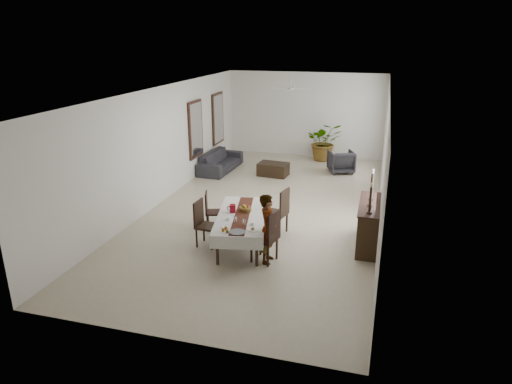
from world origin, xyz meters
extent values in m
cube|color=#BDB296|center=(0.00, 0.00, 0.00)|extent=(6.00, 12.00, 0.00)
cube|color=silver|center=(0.00, 0.00, 3.20)|extent=(6.00, 12.00, 0.02)
cube|color=silver|center=(0.00, 6.00, 1.60)|extent=(6.00, 0.02, 3.20)
cube|color=silver|center=(0.00, -6.00, 1.60)|extent=(6.00, 0.02, 3.20)
cube|color=silver|center=(-3.00, 0.00, 1.60)|extent=(0.02, 12.00, 3.20)
cube|color=silver|center=(3.00, 0.00, 1.60)|extent=(0.02, 12.00, 3.20)
cube|color=black|center=(0.04, -2.38, 0.67)|extent=(1.34, 2.35, 0.05)
cylinder|color=black|center=(-0.16, -3.49, 0.32)|extent=(0.08, 0.08, 0.65)
cylinder|color=black|center=(0.64, -3.33, 0.32)|extent=(0.08, 0.08, 0.65)
cylinder|color=black|center=(-0.57, -1.42, 0.32)|extent=(0.08, 0.08, 0.65)
cylinder|color=black|center=(0.23, -1.26, 0.32)|extent=(0.08, 0.08, 0.65)
cube|color=silver|center=(0.04, -2.38, 0.70)|extent=(1.53, 2.55, 0.01)
cube|color=white|center=(-0.49, -2.48, 0.56)|extent=(0.47, 2.34, 0.28)
cube|color=white|center=(0.57, -2.27, 0.56)|extent=(0.47, 2.34, 0.28)
cube|color=silver|center=(0.27, -3.54, 0.56)|extent=(1.07, 0.22, 0.28)
cube|color=white|center=(-0.19, -1.21, 0.56)|extent=(1.07, 0.22, 0.28)
cube|color=#562618|center=(0.04, -2.38, 0.70)|extent=(0.76, 2.33, 0.00)
cylinder|color=maroon|center=(-0.22, -2.28, 0.80)|extent=(0.16, 0.16, 0.18)
torus|color=maroon|center=(-0.29, -2.30, 0.80)|extent=(0.11, 0.04, 0.11)
cylinder|color=white|center=(0.26, -2.94, 0.78)|extent=(0.06, 0.06, 0.16)
cylinder|color=white|center=(0.04, -2.89, 0.78)|extent=(0.06, 0.06, 0.16)
cylinder|color=white|center=(0.42, -2.87, 0.73)|extent=(0.08, 0.08, 0.06)
cylinder|color=silver|center=(0.42, -2.87, 0.71)|extent=(0.14, 0.14, 0.01)
cylinder|color=silver|center=(-0.17, -2.75, 0.73)|extent=(0.08, 0.08, 0.06)
cylinder|color=silver|center=(-0.17, -2.75, 0.71)|extent=(0.14, 0.14, 0.01)
cylinder|color=white|center=(0.50, -3.13, 0.71)|extent=(0.22, 0.22, 0.01)
sphere|color=tan|center=(0.50, -3.13, 0.74)|extent=(0.08, 0.08, 0.08)
cylinder|color=white|center=(-0.10, -3.11, 0.71)|extent=(0.22, 0.22, 0.01)
cylinder|color=white|center=(-0.35, -1.93, 0.71)|extent=(0.22, 0.22, 0.01)
cylinder|color=#39393D|center=(0.22, -3.33, 0.71)|extent=(0.33, 0.33, 0.02)
cylinder|color=brown|center=(0.03, -3.39, 0.74)|extent=(0.06, 0.06, 0.07)
cylinder|color=#915415|center=(-0.07, -3.36, 0.74)|extent=(0.06, 0.06, 0.07)
cylinder|color=#944415|center=(-0.04, -3.26, 0.74)|extent=(0.06, 0.06, 0.07)
cylinder|color=brown|center=(0.04, -2.14, 0.75)|extent=(0.28, 0.28, 0.09)
sphere|color=maroon|center=(0.06, -2.12, 0.82)|extent=(0.08, 0.08, 0.08)
sphere|color=olive|center=(0.00, -2.12, 0.82)|extent=(0.07, 0.07, 0.07)
sphere|color=gold|center=(0.05, -2.19, 0.82)|extent=(0.08, 0.08, 0.08)
cube|color=black|center=(0.72, -3.05, 0.50)|extent=(0.58, 0.58, 0.05)
cylinder|color=black|center=(0.87, -3.29, 0.24)|extent=(0.06, 0.06, 0.47)
cylinder|color=black|center=(0.96, -2.91, 0.24)|extent=(0.06, 0.06, 0.47)
cylinder|color=black|center=(0.49, -3.20, 0.24)|extent=(0.06, 0.06, 0.47)
cylinder|color=black|center=(0.58, -2.82, 0.24)|extent=(0.06, 0.06, 0.47)
cube|color=black|center=(0.93, -3.11, 0.83)|extent=(0.16, 0.48, 0.61)
cube|color=black|center=(0.64, -1.60, 0.50)|extent=(0.57, 0.57, 0.05)
cylinder|color=black|center=(0.78, -1.83, 0.23)|extent=(0.06, 0.06, 0.47)
cylinder|color=black|center=(0.87, -1.45, 0.23)|extent=(0.06, 0.06, 0.47)
cylinder|color=black|center=(0.40, -1.75, 0.23)|extent=(0.06, 0.06, 0.47)
cylinder|color=black|center=(0.49, -1.37, 0.23)|extent=(0.06, 0.06, 0.47)
cube|color=black|center=(0.85, -1.65, 0.82)|extent=(0.15, 0.47, 0.61)
cube|color=black|center=(-0.69, -2.68, 0.46)|extent=(0.48, 0.48, 0.05)
cylinder|color=black|center=(-0.86, -2.48, 0.22)|extent=(0.05, 0.05, 0.44)
cylinder|color=black|center=(-0.89, -2.84, 0.22)|extent=(0.05, 0.05, 0.44)
cylinder|color=black|center=(-0.50, -2.51, 0.22)|extent=(0.05, 0.05, 0.44)
cylinder|color=black|center=(-0.53, -2.87, 0.22)|extent=(0.05, 0.05, 0.44)
cube|color=black|center=(-0.90, -2.66, 0.77)|extent=(0.07, 0.45, 0.57)
cube|color=black|center=(-0.90, -1.71, 0.41)|extent=(0.49, 0.49, 0.04)
cylinder|color=black|center=(-1.10, -1.61, 0.19)|extent=(0.05, 0.05, 0.39)
cylinder|color=black|center=(-1.00, -1.91, 0.19)|extent=(0.05, 0.05, 0.39)
cylinder|color=black|center=(-0.79, -1.51, 0.19)|extent=(0.05, 0.05, 0.39)
cylinder|color=black|center=(-0.69, -1.82, 0.19)|extent=(0.05, 0.05, 0.39)
cube|color=black|center=(-1.07, -1.77, 0.68)|extent=(0.15, 0.38, 0.50)
imported|color=gray|center=(0.80, -3.06, 0.74)|extent=(0.38, 0.56, 1.49)
cube|color=black|center=(2.78, -1.72, 0.49)|extent=(0.43, 1.62, 0.97)
cube|color=black|center=(2.78, -1.72, 0.99)|extent=(0.48, 1.69, 0.03)
cylinder|color=black|center=(2.78, -2.31, 1.02)|extent=(0.11, 0.11, 0.03)
cylinder|color=black|center=(2.78, -2.31, 1.31)|extent=(0.05, 0.05, 0.54)
cylinder|color=beige|center=(2.78, -2.31, 1.62)|extent=(0.04, 0.04, 0.09)
cylinder|color=black|center=(2.78, -1.88, 1.02)|extent=(0.11, 0.11, 0.03)
cylinder|color=black|center=(2.78, -1.88, 1.39)|extent=(0.05, 0.05, 0.70)
cylinder|color=white|center=(2.78, -1.88, 1.78)|extent=(0.04, 0.04, 0.09)
cylinder|color=black|center=(2.78, -1.45, 1.02)|extent=(0.11, 0.11, 0.03)
cylinder|color=black|center=(2.78, -1.45, 1.34)|extent=(0.05, 0.05, 0.59)
cylinder|color=silver|center=(2.78, -1.45, 1.68)|extent=(0.04, 0.04, 0.09)
imported|color=#2C2A2F|center=(-2.46, 3.13, 0.33)|extent=(0.99, 2.28, 0.65)
imported|color=#2C2A2F|center=(1.63, 3.98, 0.38)|extent=(1.05, 1.07, 0.76)
cube|color=black|center=(-0.53, 2.98, 0.22)|extent=(1.04, 0.75, 0.43)
imported|color=#296327|center=(0.84, 5.45, 0.72)|extent=(1.55, 1.43, 1.44)
cube|color=black|center=(-2.96, 2.20, 1.60)|extent=(0.06, 1.05, 1.85)
cube|color=white|center=(-2.92, 2.20, 1.60)|extent=(0.01, 0.90, 1.70)
cube|color=black|center=(-2.96, 4.30, 1.60)|extent=(0.06, 1.05, 1.85)
cube|color=silver|center=(-2.92, 4.30, 1.60)|extent=(0.01, 0.90, 1.70)
cylinder|color=silver|center=(0.00, 3.00, 3.10)|extent=(0.04, 0.04, 0.20)
cylinder|color=silver|center=(0.00, 3.00, 2.90)|extent=(0.16, 0.16, 0.08)
cube|color=white|center=(0.00, 3.35, 2.90)|extent=(0.10, 0.55, 0.01)
cube|color=silver|center=(0.00, 2.65, 2.90)|extent=(0.10, 0.55, 0.01)
cube|color=white|center=(0.35, 3.00, 2.90)|extent=(0.55, 0.10, 0.01)
cube|color=silver|center=(-0.35, 3.00, 2.90)|extent=(0.55, 0.10, 0.01)
camera|label=1|loc=(2.87, -11.41, 4.52)|focal=32.00mm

